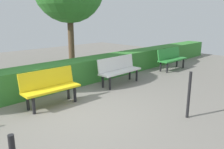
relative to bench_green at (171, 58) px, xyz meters
The scene contains 6 objects.
ground_plane 5.59m from the bench_green, ahead, with size 21.10×21.10×0.00m, color gray.
bench_green is the anchor object (origin of this frame).
bench_white 3.00m from the bench_green, ahead, with size 1.59×0.49×0.86m.
bench_yellow 5.49m from the bench_green, ahead, with size 1.39×0.49×0.86m.
hedge_row 4.39m from the bench_green, 13.87° to the right, with size 17.10×0.78×0.75m, color #387F33.
railing_post_mid 4.67m from the bench_green, 35.21° to the left, with size 0.06×0.06×1.00m, color black.
Camera 1 is at (2.60, 3.84, 2.07)m, focal length 36.41 mm.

